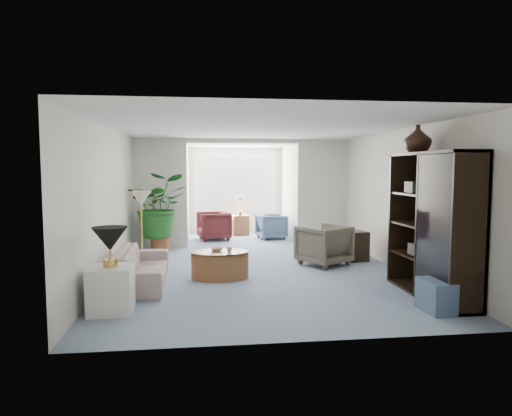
{
  "coord_description": "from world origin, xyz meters",
  "views": [
    {
      "loc": [
        -1.02,
        -7.51,
        1.81
      ],
      "look_at": [
        0.0,
        0.6,
        1.1
      ],
      "focal_mm": 31.82,
      "sensor_mm": 36.0,
      "label": 1
    }
  ],
  "objects": [
    {
      "name": "sunroom_table",
      "position": [
        0.09,
        4.75,
        0.27
      ],
      "size": [
        0.49,
        0.41,
        0.54
      ],
      "primitive_type": "cube",
      "rotation": [
        0.0,
        0.0,
        0.16
      ],
      "color": "brown",
      "rests_on": "ground"
    },
    {
      "name": "wingback_chair",
      "position": [
        1.3,
        0.7,
        0.38
      ],
      "size": [
        1.12,
        1.13,
        0.75
      ],
      "primitive_type": "imported",
      "rotation": [
        0.0,
        0.0,
        3.69
      ],
      "color": "#696053",
      "rests_on": "ground"
    },
    {
      "name": "coffee_bowl",
      "position": [
        -0.74,
        -0.02,
        0.48
      ],
      "size": [
        0.26,
        0.26,
        0.05
      ],
      "primitive_type": "imported",
      "rotation": [
        0.0,
        0.0,
        0.17
      ],
      "color": "silver",
      "rests_on": "coffee_table"
    },
    {
      "name": "entertainment_cabinet",
      "position": [
        2.23,
        -1.54,
        1.02
      ],
      "size": [
        0.49,
        1.84,
        2.04
      ],
      "primitive_type": "cube",
      "color": "black",
      "rests_on": "ground"
    },
    {
      "name": "floor_lamp",
      "position": [
        -2.1,
        1.16,
        1.25
      ],
      "size": [
        0.36,
        0.36,
        0.28
      ],
      "primitive_type": "cone",
      "color": "#F6E2C4",
      "rests_on": "ground"
    },
    {
      "name": "coffee_table",
      "position": [
        -0.69,
        -0.12,
        0.23
      ],
      "size": [
        1.1,
        1.1,
        0.45
      ],
      "primitive_type": "cylinder",
      "rotation": [
        0.0,
        0.0,
        0.17
      ],
      "color": "brown",
      "rests_on": "ground"
    },
    {
      "name": "side_table_dark",
      "position": [
        2.0,
        1.0,
        0.29
      ],
      "size": [
        0.55,
        0.47,
        0.58
      ],
      "primitive_type": "cube",
      "rotation": [
        0.0,
        0.0,
        0.2
      ],
      "color": "black",
      "rests_on": "ground"
    },
    {
      "name": "floor",
      "position": [
        0.0,
        0.0,
        0.0
      ],
      "size": [
        6.0,
        6.0,
        0.0
      ],
      "primitive_type": "plane",
      "color": "#8699B1",
      "rests_on": "ground"
    },
    {
      "name": "cabinet_urn",
      "position": [
        2.23,
        -1.04,
        2.25
      ],
      "size": [
        0.4,
        0.4,
        0.42
      ],
      "primitive_type": "imported",
      "color": "black",
      "rests_on": "entertainment_cabinet"
    },
    {
      "name": "coffee_cup",
      "position": [
        -0.54,
        -0.22,
        0.49
      ],
      "size": [
        0.11,
        0.11,
        0.09
      ],
      "primitive_type": "imported",
      "rotation": [
        0.0,
        0.0,
        0.17
      ],
      "color": "silver",
      "rests_on": "coffee_table"
    },
    {
      "name": "sunroom_chair_blue",
      "position": [
        0.84,
        4.0,
        0.32
      ],
      "size": [
        0.8,
        0.79,
        0.64
      ],
      "primitive_type": "imported",
      "rotation": [
        0.0,
        0.0,
        1.74
      ],
      "color": "#4B5F82",
      "rests_on": "ground"
    },
    {
      "name": "shelf_clutter",
      "position": [
        2.18,
        -1.56,
        1.2
      ],
      "size": [
        0.3,
        1.01,
        1.06
      ],
      "color": "#494744",
      "rests_on": "entertainment_cabinet"
    },
    {
      "name": "sunroom_floor",
      "position": [
        0.0,
        4.1,
        0.0
      ],
      "size": [
        2.6,
        2.6,
        0.0
      ],
      "primitive_type": "plane",
      "color": "#8699B1",
      "rests_on": "ground"
    },
    {
      "name": "window_pane",
      "position": [
        0.0,
        5.18,
        1.4
      ],
      "size": [
        2.2,
        0.02,
        1.5
      ],
      "primitive_type": "cube",
      "color": "white"
    },
    {
      "name": "sofa",
      "position": [
        -1.93,
        -0.38,
        0.28
      ],
      "size": [
        0.79,
        1.94,
        0.56
      ],
      "primitive_type": "imported",
      "rotation": [
        0.0,
        0.0,
        1.59
      ],
      "color": "beige",
      "rests_on": "ground"
    },
    {
      "name": "framed_picture",
      "position": [
        2.46,
        -0.1,
        1.7
      ],
      "size": [
        0.04,
        0.5,
        0.4
      ],
      "primitive_type": "cube",
      "color": "beige"
    },
    {
      "name": "back_pier_right",
      "position": [
        1.9,
        3.0,
        1.25
      ],
      "size": [
        1.2,
        0.12,
        2.5
      ],
      "primitive_type": "cube",
      "color": "silver",
      "rests_on": "ground"
    },
    {
      "name": "table_lamp",
      "position": [
        -2.13,
        -1.73,
        0.94
      ],
      "size": [
        0.44,
        0.44,
        0.3
      ],
      "primitive_type": "cone",
      "color": "black",
      "rests_on": "end_table"
    },
    {
      "name": "end_table",
      "position": [
        -2.13,
        -1.73,
        0.29
      ],
      "size": [
        0.54,
        0.54,
        0.59
      ],
      "primitive_type": "cube",
      "rotation": [
        0.0,
        0.0,
        0.02
      ],
      "color": "white",
      "rests_on": "ground"
    },
    {
      "name": "house_plant",
      "position": [
        -1.88,
        2.44,
        1.02
      ],
      "size": [
        1.26,
        1.09,
        1.4
      ],
      "primitive_type": "imported",
      "color": "#205E20",
      "rests_on": "plant_pot"
    },
    {
      "name": "back_pier_left",
      "position": [
        -1.9,
        3.0,
        1.25
      ],
      "size": [
        1.2,
        0.12,
        2.5
      ],
      "primitive_type": "cube",
      "color": "silver",
      "rests_on": "ground"
    },
    {
      "name": "back_header",
      "position": [
        0.0,
        3.0,
        2.45
      ],
      "size": [
        2.6,
        0.12,
        0.1
      ],
      "primitive_type": "cube",
      "color": "silver",
      "rests_on": "back_pier_left"
    },
    {
      "name": "ottoman",
      "position": [
        2.05,
        -2.21,
        0.2
      ],
      "size": [
        0.52,
        0.52,
        0.41
      ],
      "primitive_type": "cube",
      "rotation": [
        0.0,
        0.0,
        0.04
      ],
      "color": "#4B5F82",
      "rests_on": "ground"
    },
    {
      "name": "plant_pot",
      "position": [
        -1.88,
        2.44,
        0.16
      ],
      "size": [
        0.4,
        0.4,
        0.32
      ],
      "primitive_type": "cylinder",
      "color": "brown",
      "rests_on": "ground"
    },
    {
      "name": "sunroom_chair_maroon",
      "position": [
        -0.66,
        4.0,
        0.36
      ],
      "size": [
        0.9,
        0.89,
        0.72
      ],
      "primitive_type": "imported",
      "rotation": [
        0.0,
        0.0,
        -1.41
      ],
      "color": "#511C20",
      "rests_on": "ground"
    },
    {
      "name": "window_blinds",
      "position": [
        0.0,
        5.15,
        1.4
      ],
      "size": [
        2.2,
        0.02,
        1.5
      ],
      "primitive_type": "cube",
      "color": "white"
    }
  ]
}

